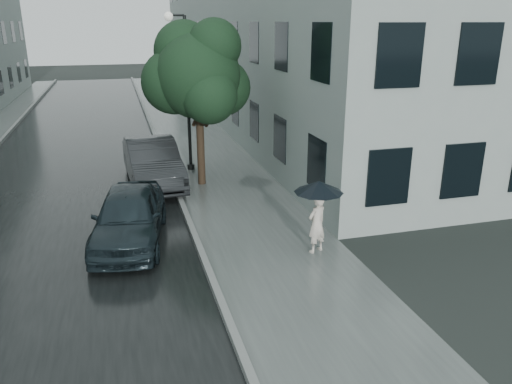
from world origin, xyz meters
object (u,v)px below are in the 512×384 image
object	(u,v)px
pedestrian	(317,224)
street_tree	(197,74)
lamp_post	(183,84)
car_far	(153,162)
car_near	(129,216)

from	to	relation	value
pedestrian	street_tree	bearing A→B (deg)	-98.93
lamp_post	car_far	world-z (taller)	lamp_post
pedestrian	car_far	size ratio (longest dim) A/B	0.31
street_tree	car_far	distance (m)	3.37
pedestrian	car_far	xyz separation A→B (m)	(-3.39, 6.55, 0.04)
lamp_post	car_near	xyz separation A→B (m)	(-2.33, -6.16, -2.52)
car_near	car_far	distance (m)	4.82
street_tree	car_far	size ratio (longest dim) A/B	1.17
street_tree	lamp_post	size ratio (longest dim) A/B	0.97
street_tree	lamp_post	distance (m)	1.85
street_tree	car_near	bearing A→B (deg)	-120.35
car_far	lamp_post	bearing A→B (deg)	42.75
pedestrian	car_near	world-z (taller)	pedestrian
car_near	lamp_post	bearing A→B (deg)	78.53
street_tree	car_near	size ratio (longest dim) A/B	1.34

